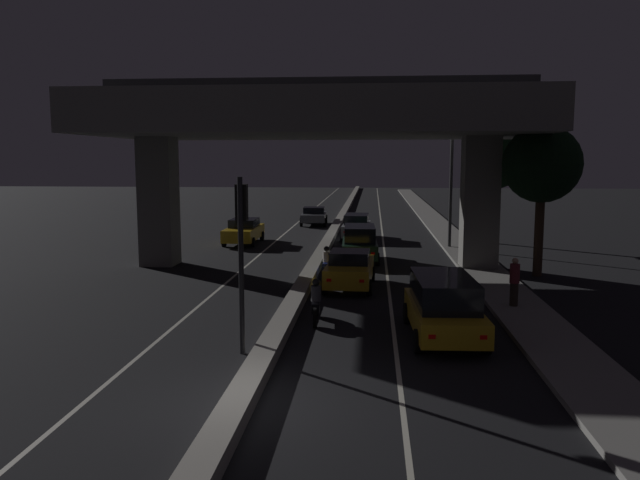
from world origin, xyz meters
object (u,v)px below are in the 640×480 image
car_silver_fourth (357,226)px  car_grey_second_oncoming (314,216)px  traffic_light_left_of_median (241,234)px  motorcycle_black_filtering_near (316,304)px  pedestrian_on_sidewalk (514,282)px  street_lamp (445,163)px  car_taxi_yellow_second (350,269)px  car_dark_green_third (360,243)px  car_taxi_yellow_lead (444,305)px  car_taxi_yellow_lead_oncoming (244,231)px  motorcycle_blue_filtering_mid (326,264)px

car_silver_fourth → car_grey_second_oncoming: car_silver_fourth is taller
traffic_light_left_of_median → motorcycle_black_filtering_near: bearing=62.7°
car_grey_second_oncoming → pedestrian_on_sidewalk: (9.49, -27.24, 0.27)m
street_lamp → car_taxi_yellow_second: size_ratio=1.89×
car_taxi_yellow_second → car_dark_green_third: (0.24, 6.63, 0.18)m
car_taxi_yellow_lead → pedestrian_on_sidewalk: bearing=-40.8°
street_lamp → car_taxi_yellow_second: bearing=-113.5°
motorcycle_black_filtering_near → car_silver_fourth: bearing=-4.6°
traffic_light_left_of_median → street_lamp: bearing=69.5°
traffic_light_left_of_median → motorcycle_black_filtering_near: 4.48m
street_lamp → car_taxi_yellow_lead_oncoming: bearing=173.2°
street_lamp → traffic_light_left_of_median: bearing=-110.5°
motorcycle_blue_filtering_mid → car_dark_green_third: bearing=-14.1°
traffic_light_left_of_median → street_lamp: size_ratio=0.57×
car_taxi_yellow_second → car_dark_green_third: 6.64m
car_taxi_yellow_lead_oncoming → car_dark_green_third: bearing=49.6°
car_taxi_yellow_lead → motorcycle_blue_filtering_mid: size_ratio=2.60×
car_taxi_yellow_lead_oncoming → car_grey_second_oncoming: bearing=163.6°
traffic_light_left_of_median → car_taxi_yellow_second: bearing=73.7°
street_lamp → car_silver_fourth: size_ratio=1.85×
car_taxi_yellow_lead → car_grey_second_oncoming: car_taxi_yellow_lead is taller
car_taxi_yellow_lead → motorcycle_blue_filtering_mid: bearing=21.8°
car_dark_green_third → motorcycle_blue_filtering_mid: car_dark_green_third is taller
traffic_light_left_of_median → car_taxi_yellow_lead_oncoming: 22.07m
car_dark_green_third → pedestrian_on_sidewalk: (5.52, -9.90, 0.04)m
car_silver_fourth → motorcycle_blue_filtering_mid: bearing=177.4°
car_silver_fourth → pedestrian_on_sidewalk: 19.71m
car_grey_second_oncoming → car_taxi_yellow_lead: bearing=10.1°
car_silver_fourth → car_taxi_yellow_lead_oncoming: car_silver_fourth is taller
motorcycle_black_filtering_near → car_taxi_yellow_second: bearing=-11.7°
car_grey_second_oncoming → pedestrian_on_sidewalk: bearing=17.0°
pedestrian_on_sidewalk → car_taxi_yellow_second: bearing=150.4°
car_taxi_yellow_lead → motorcycle_blue_filtering_mid: car_taxi_yellow_lead is taller
car_taxi_yellow_second → car_silver_fourth: car_silver_fourth is taller
car_taxi_yellow_lead → car_taxi_yellow_second: size_ratio=1.08×
street_lamp → motorcycle_blue_filtering_mid: 11.71m
traffic_light_left_of_median → car_taxi_yellow_second: (2.54, 8.71, -2.45)m
car_taxi_yellow_second → street_lamp: bearing=-21.1°
car_taxi_yellow_second → car_silver_fourth: (-0.15, 15.53, 0.06)m
pedestrian_on_sidewalk → car_taxi_yellow_lead_oncoming: bearing=128.5°
car_taxi_yellow_lead_oncoming → motorcycle_black_filtering_near: bearing=18.5°
traffic_light_left_of_median → car_dark_green_third: (2.78, 15.34, -2.27)m
car_taxi_yellow_lead → motorcycle_blue_filtering_mid: (-4.10, 9.11, -0.37)m
motorcycle_blue_filtering_mid → pedestrian_on_sidewalk: bearing=-125.7°
traffic_light_left_of_median → motorcycle_blue_filtering_mid: 11.42m
car_taxi_yellow_lead → car_grey_second_oncoming: bearing=9.8°
street_lamp → car_taxi_yellow_second: (-4.94, -11.35, -4.15)m
street_lamp → pedestrian_on_sidewalk: 15.16m
motorcycle_blue_filtering_mid → pedestrian_on_sidewalk: size_ratio=1.09×
car_taxi_yellow_lead → pedestrian_on_sidewalk: 4.49m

